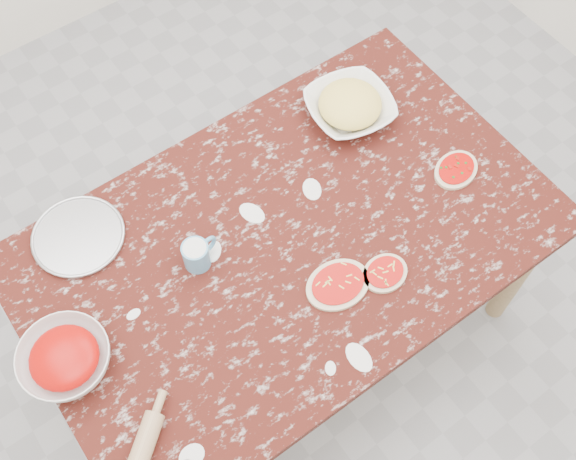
# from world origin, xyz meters

# --- Properties ---
(ground) EXTENTS (4.00, 4.00, 0.00)m
(ground) POSITION_xyz_m (0.00, 0.00, 0.00)
(ground) COLOR gray
(worktable) EXTENTS (1.60, 1.00, 0.75)m
(worktable) POSITION_xyz_m (0.00, 0.00, 0.67)
(worktable) COLOR #39110C
(worktable) RESTS_ON ground
(pizza_tray) EXTENTS (0.29, 0.29, 0.01)m
(pizza_tray) POSITION_xyz_m (-0.51, 0.37, 0.76)
(pizza_tray) COLOR #B2B2B7
(pizza_tray) RESTS_ON worktable
(sauce_bowl) EXTENTS (0.25, 0.25, 0.08)m
(sauce_bowl) POSITION_xyz_m (-0.72, 0.03, 0.79)
(sauce_bowl) COLOR white
(sauce_bowl) RESTS_ON worktable
(cheese_bowl) EXTENTS (0.32, 0.32, 0.07)m
(cheese_bowl) POSITION_xyz_m (0.44, 0.26, 0.78)
(cheese_bowl) COLOR white
(cheese_bowl) RESTS_ON worktable
(flour_mug) EXTENTS (0.12, 0.08, 0.09)m
(flour_mug) POSITION_xyz_m (-0.26, 0.09, 0.80)
(flour_mug) COLOR #589AC4
(flour_mug) RESTS_ON worktable
(pizza_left) EXTENTS (0.21, 0.17, 0.02)m
(pizza_left) POSITION_xyz_m (0.03, -0.21, 0.76)
(pizza_left) COLOR beige
(pizza_left) RESTS_ON worktable
(pizza_mid) EXTENTS (0.15, 0.12, 0.02)m
(pizza_mid) POSITION_xyz_m (0.16, -0.26, 0.76)
(pizza_mid) COLOR beige
(pizza_mid) RESTS_ON worktable
(pizza_right) EXTENTS (0.19, 0.16, 0.02)m
(pizza_right) POSITION_xyz_m (0.58, -0.12, 0.76)
(pizza_right) COLOR beige
(pizza_right) RESTS_ON worktable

